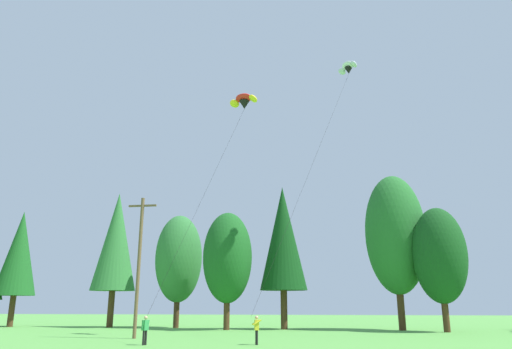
{
  "coord_description": "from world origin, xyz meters",
  "views": [
    {
      "loc": [
        6.73,
        -1.25,
        2.32
      ],
      "look_at": [
        2.9,
        24.64,
        9.5
      ],
      "focal_mm": 33.45,
      "sensor_mm": 36.0,
      "label": 1
    }
  ],
  "objects_px": {
    "utility_pole": "(139,262)",
    "parafoil_kite_mid_white": "(348,68)",
    "kite_flyer_mid": "(257,328)",
    "parafoil_kite_high_red_yellow": "(244,101)",
    "kite_flyer_near": "(145,328)"
  },
  "relations": [
    {
      "from": "utility_pole",
      "to": "parafoil_kite_mid_white",
      "type": "relative_size",
      "value": 0.43
    },
    {
      "from": "utility_pole",
      "to": "parafoil_kite_mid_white",
      "type": "distance_m",
      "value": 27.11
    },
    {
      "from": "utility_pole",
      "to": "kite_flyer_mid",
      "type": "bearing_deg",
      "value": -23.88
    },
    {
      "from": "utility_pole",
      "to": "parafoil_kite_mid_white",
      "type": "bearing_deg",
      "value": 28.45
    },
    {
      "from": "parafoil_kite_high_red_yellow",
      "to": "parafoil_kite_mid_white",
      "type": "height_order",
      "value": "parafoil_kite_mid_white"
    },
    {
      "from": "kite_flyer_near",
      "to": "kite_flyer_mid",
      "type": "relative_size",
      "value": 1.0
    },
    {
      "from": "kite_flyer_near",
      "to": "parafoil_kite_mid_white",
      "type": "distance_m",
      "value": 31.07
    },
    {
      "from": "kite_flyer_mid",
      "to": "parafoil_kite_mid_white",
      "type": "xyz_separation_m",
      "value": [
        7.16,
        13.21,
        23.82
      ]
    },
    {
      "from": "utility_pole",
      "to": "kite_flyer_near",
      "type": "height_order",
      "value": "utility_pole"
    },
    {
      "from": "kite_flyer_mid",
      "to": "parafoil_kite_high_red_yellow",
      "type": "distance_m",
      "value": 19.93
    },
    {
      "from": "kite_flyer_mid",
      "to": "parafoil_kite_mid_white",
      "type": "height_order",
      "value": "parafoil_kite_mid_white"
    },
    {
      "from": "kite_flyer_near",
      "to": "parafoil_kite_high_red_yellow",
      "type": "distance_m",
      "value": 20.77
    },
    {
      "from": "utility_pole",
      "to": "parafoil_kite_mid_white",
      "type": "xyz_separation_m",
      "value": [
        16.64,
        9.01,
        19.42
      ]
    },
    {
      "from": "kite_flyer_near",
      "to": "parafoil_kite_high_red_yellow",
      "type": "bearing_deg",
      "value": 62.89
    },
    {
      "from": "kite_flyer_mid",
      "to": "parafoil_kite_mid_white",
      "type": "bearing_deg",
      "value": 61.56
    }
  ]
}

